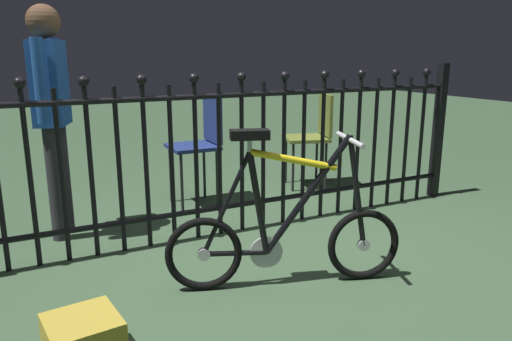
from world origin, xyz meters
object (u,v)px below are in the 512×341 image
object	(u,v)px
bicycle	(285,233)
person_visitor	(52,104)
chair_olive	(314,131)
chair_navy	(201,138)

from	to	relation	value
bicycle	person_visitor	size ratio (longest dim) A/B	0.81
bicycle	person_visitor	world-z (taller)	person_visitor
bicycle	chair_olive	bearing A→B (deg)	52.32
chair_navy	person_visitor	size ratio (longest dim) A/B	0.58
chair_olive	chair_navy	distance (m)	1.13
bicycle	chair_navy	world-z (taller)	chair_navy
bicycle	chair_navy	xyz separation A→B (m)	(0.13, 1.61, 0.25)
chair_navy	person_visitor	xyz separation A→B (m)	(-1.14, -0.25, 0.36)
chair_olive	chair_navy	xyz separation A→B (m)	(-1.13, -0.03, 0.02)
chair_olive	person_visitor	bearing A→B (deg)	-172.93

